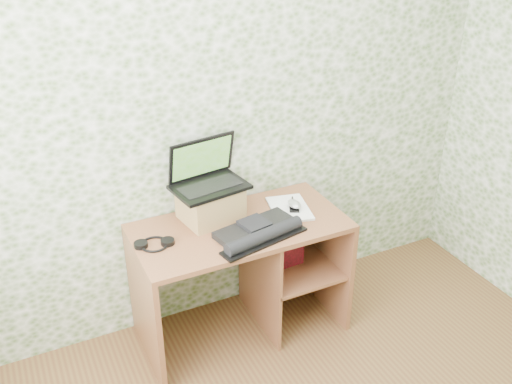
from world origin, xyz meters
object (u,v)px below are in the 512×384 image
riser (211,203)px  keyboard (259,232)px  notepad (290,208)px  desk (251,259)px  laptop (207,175)px

riser → keyboard: size_ratio=0.60×
riser → notepad: riser is taller
desk → laptop: bearing=140.7°
laptop → keyboard: 0.43m
desk → keyboard: size_ratio=2.27×
notepad → desk: bearing=-166.4°
riser → keyboard: 0.34m
riser → keyboard: riser is taller
riser → keyboard: bearing=-60.3°
desk → notepad: notepad is taller
keyboard → riser: bearing=108.2°
keyboard → notepad: 0.34m
notepad → laptop: bearing=173.7°
riser → notepad: 0.47m
desk → laptop: size_ratio=2.73×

